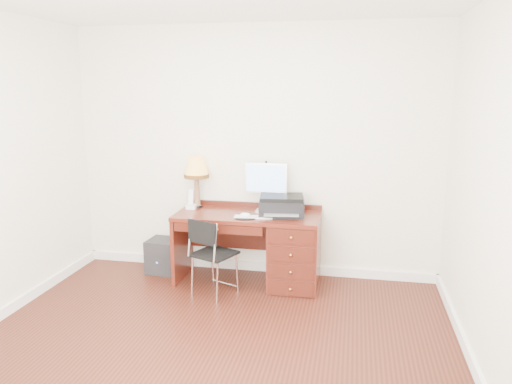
% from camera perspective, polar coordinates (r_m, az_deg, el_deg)
% --- Properties ---
extents(ground, '(4.00, 4.00, 0.00)m').
position_cam_1_polar(ground, '(4.22, -5.12, -17.19)').
color(ground, '#33120B').
rests_on(ground, ground).
extents(room_shell, '(4.00, 4.00, 4.00)m').
position_cam_1_polar(room_shell, '(4.74, -2.94, -13.04)').
color(room_shell, white).
rests_on(room_shell, ground).
extents(desk, '(1.50, 0.67, 0.75)m').
position_cam_1_polar(desk, '(5.25, 2.53, -6.22)').
color(desk, '#581C12').
rests_on(desk, ground).
extents(monitor, '(0.45, 0.14, 0.51)m').
position_cam_1_polar(monitor, '(5.27, 1.15, 1.30)').
color(monitor, silver).
rests_on(monitor, desk).
extents(keyboard, '(0.40, 0.15, 0.01)m').
position_cam_1_polar(keyboard, '(5.05, -0.29, -2.86)').
color(keyboard, white).
rests_on(keyboard, desk).
extents(mouse_pad, '(0.24, 0.24, 0.05)m').
position_cam_1_polar(mouse_pad, '(5.05, -1.22, -2.77)').
color(mouse_pad, black).
rests_on(mouse_pad, desk).
extents(printer, '(0.50, 0.41, 0.20)m').
position_cam_1_polar(printer, '(5.14, 2.94, -1.53)').
color(printer, black).
rests_on(printer, desk).
extents(leg_lamp, '(0.27, 0.27, 0.56)m').
position_cam_1_polar(leg_lamp, '(5.43, -6.83, 2.47)').
color(leg_lamp, black).
rests_on(leg_lamp, desk).
extents(phone, '(0.10, 0.10, 0.21)m').
position_cam_1_polar(phone, '(5.44, -7.41, -1.26)').
color(phone, white).
rests_on(phone, desk).
extents(pen_cup, '(0.07, 0.07, 0.09)m').
position_cam_1_polar(pen_cup, '(5.29, 3.04, -1.75)').
color(pen_cup, black).
rests_on(pen_cup, desk).
extents(chair, '(0.49, 0.50, 0.80)m').
position_cam_1_polar(chair, '(4.94, -4.99, -6.59)').
color(chair, black).
rests_on(chair, ground).
extents(equipment_box, '(0.34, 0.34, 0.38)m').
position_cam_1_polar(equipment_box, '(5.74, -10.54, -7.15)').
color(equipment_box, black).
rests_on(equipment_box, ground).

